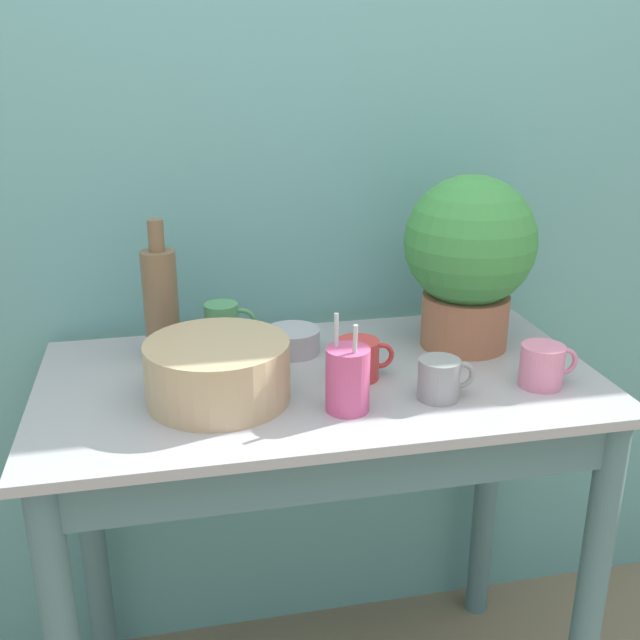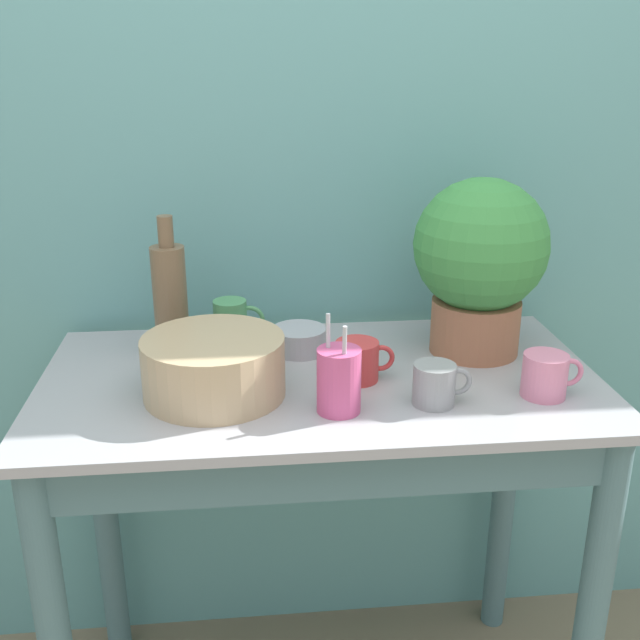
{
  "view_description": "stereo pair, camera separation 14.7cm",
  "coord_description": "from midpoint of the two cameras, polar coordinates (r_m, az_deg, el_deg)",
  "views": [
    {
      "loc": [
        -0.29,
        -1.05,
        1.51
      ],
      "look_at": [
        0.0,
        0.3,
        1.01
      ],
      "focal_mm": 42.0,
      "sensor_mm": 36.0,
      "label": 1
    },
    {
      "loc": [
        -0.14,
        -1.07,
        1.51
      ],
      "look_at": [
        0.0,
        0.3,
        1.01
      ],
      "focal_mm": 42.0,
      "sensor_mm": 36.0,
      "label": 2
    }
  ],
  "objects": [
    {
      "name": "utensil_cup",
      "position": [
        1.35,
        -0.99,
        -4.6
      ],
      "size": [
        0.08,
        0.08,
        0.18
      ],
      "color": "#CC4C7F",
      "rests_on": "counter_table"
    },
    {
      "name": "mug_grey",
      "position": [
        1.41,
        6.21,
        -4.55
      ],
      "size": [
        0.11,
        0.08,
        0.08
      ],
      "color": "gray",
      "rests_on": "counter_table"
    },
    {
      "name": "counter_table",
      "position": [
        1.59,
        -2.53,
        -11.52
      ],
      "size": [
        1.12,
        0.61,
        0.89
      ],
      "color": "slate",
      "rests_on": "ground_plane"
    },
    {
      "name": "mug_red",
      "position": [
        1.49,
        0.14,
        -3.06
      ],
      "size": [
        0.12,
        0.09,
        0.08
      ],
      "color": "#C63838",
      "rests_on": "counter_table"
    },
    {
      "name": "potted_plant",
      "position": [
        1.62,
        8.77,
        4.93
      ],
      "size": [
        0.28,
        0.28,
        0.38
      ],
      "color": "#A36647",
      "rests_on": "counter_table"
    },
    {
      "name": "bowl_small_steel",
      "position": [
        1.62,
        -4.69,
        -1.64
      ],
      "size": [
        0.12,
        0.12,
        0.05
      ],
      "color": "#A8A8B2",
      "rests_on": "counter_table"
    },
    {
      "name": "bottle_tall",
      "position": [
        1.61,
        -14.6,
        1.34
      ],
      "size": [
        0.07,
        0.07,
        0.3
      ],
      "color": "brown",
      "rests_on": "counter_table"
    },
    {
      "name": "wall_back",
      "position": [
        1.76,
        -4.87,
        9.83
      ],
      "size": [
        6.0,
        0.05,
        2.4
      ],
      "color": "#609E9E",
      "rests_on": "ground_plane"
    },
    {
      "name": "mug_pink",
      "position": [
        1.5,
        13.96,
        -3.44
      ],
      "size": [
        0.12,
        0.08,
        0.08
      ],
      "color": "pink",
      "rests_on": "counter_table"
    },
    {
      "name": "bowl_wash_large",
      "position": [
        1.41,
        -10.76,
        -3.91
      ],
      "size": [
        0.27,
        0.27,
        0.12
      ],
      "color": "tan",
      "rests_on": "counter_table"
    },
    {
      "name": "mug_green",
      "position": [
        1.65,
        -9.92,
        -0.54
      ],
      "size": [
        0.11,
        0.07,
        0.1
      ],
      "color": "#4C935B",
      "rests_on": "counter_table"
    }
  ]
}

